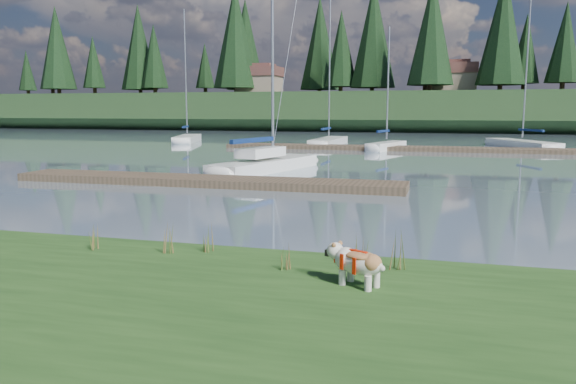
% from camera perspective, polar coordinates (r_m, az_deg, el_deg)
% --- Properties ---
extents(ground, '(200.00, 200.00, 0.00)m').
position_cam_1_polar(ground, '(41.85, 8.44, 4.26)').
color(ground, '#7C92A5').
rests_on(ground, ground).
extents(bank, '(60.00, 9.00, 0.35)m').
position_cam_1_polar(bank, '(8.03, -27.11, -13.02)').
color(bank, '#2A4F1D').
rests_on(bank, ground).
extents(ridge, '(200.00, 20.00, 5.00)m').
position_cam_1_polar(ridge, '(84.58, 12.20, 7.92)').
color(ridge, '#1C3218').
rests_on(ridge, ground).
extents(bulldog, '(1.02, 0.70, 0.60)m').
position_cam_1_polar(bulldog, '(8.53, 7.10, -7.00)').
color(bulldog, silver).
rests_on(bulldog, bank).
extents(sailboat_main, '(3.72, 8.66, 12.28)m').
position_cam_1_polar(sailboat_main, '(27.67, -1.61, 3.12)').
color(sailboat_main, white).
rests_on(sailboat_main, ground).
extents(dock_near, '(16.00, 2.00, 0.30)m').
position_cam_1_polar(dock_near, '(22.58, -8.61, 1.13)').
color(dock_near, '#4C3D2C').
rests_on(dock_near, ground).
extents(dock_far, '(26.00, 2.20, 0.30)m').
position_cam_1_polar(dock_far, '(41.64, 11.18, 4.37)').
color(dock_far, '#4C3D2C').
rests_on(dock_far, ground).
extents(sailboat_bg_0, '(3.96, 8.33, 11.89)m').
position_cam_1_polar(sailboat_bg_0, '(53.12, -10.08, 5.44)').
color(sailboat_bg_0, white).
rests_on(sailboat_bg_0, ground).
extents(sailboat_bg_1, '(1.88, 8.82, 13.02)m').
position_cam_1_polar(sailboat_bg_1, '(47.92, 4.36, 5.23)').
color(sailboat_bg_1, white).
rests_on(sailboat_bg_1, ground).
extents(sailboat_bg_2, '(2.76, 5.85, 8.92)m').
position_cam_1_polar(sailboat_bg_2, '(42.46, 10.23, 4.73)').
color(sailboat_bg_2, white).
rests_on(sailboat_bg_2, ground).
extents(sailboat_bg_3, '(5.35, 8.91, 13.10)m').
position_cam_1_polar(sailboat_bg_3, '(47.88, 22.18, 4.63)').
color(sailboat_bg_3, white).
rests_on(sailboat_bg_3, ground).
extents(weed_0, '(0.17, 0.14, 0.58)m').
position_cam_1_polar(weed_0, '(10.60, -11.90, -4.80)').
color(weed_0, '#475B23').
rests_on(weed_0, bank).
extents(weed_1, '(0.17, 0.14, 0.53)m').
position_cam_1_polar(weed_1, '(10.59, -8.34, -4.85)').
color(weed_1, '#475B23').
rests_on(weed_1, bank).
extents(weed_2, '(0.17, 0.14, 0.64)m').
position_cam_1_polar(weed_2, '(9.45, 7.48, -6.13)').
color(weed_2, '#475B23').
rests_on(weed_2, bank).
extents(weed_3, '(0.17, 0.14, 0.56)m').
position_cam_1_polar(weed_3, '(11.27, -19.25, -4.36)').
color(weed_3, '#475B23').
rests_on(weed_3, bank).
extents(weed_4, '(0.17, 0.14, 0.47)m').
position_cam_1_polar(weed_4, '(9.37, -0.30, -6.66)').
color(weed_4, '#475B23').
rests_on(weed_4, bank).
extents(weed_5, '(0.17, 0.14, 0.71)m').
position_cam_1_polar(weed_5, '(9.48, 11.16, -6.02)').
color(weed_5, '#475B23').
rests_on(weed_5, bank).
extents(mud_lip, '(60.00, 0.50, 0.14)m').
position_cam_1_polar(mud_lip, '(11.50, -12.03, -6.45)').
color(mud_lip, '#33281C').
rests_on(mud_lip, ground).
extents(conifer_0, '(5.72, 5.72, 14.15)m').
position_cam_1_polar(conifer_0, '(99.34, -22.44, 13.40)').
color(conifer_0, '#382619').
rests_on(conifer_0, ridge).
extents(conifer_1, '(4.40, 4.40, 11.30)m').
position_cam_1_polar(conifer_1, '(94.37, -13.45, 13.26)').
color(conifer_1, '#382619').
rests_on(conifer_1, ridge).
extents(conifer_2, '(6.60, 6.60, 16.05)m').
position_cam_1_polar(conifer_2, '(85.63, -5.37, 15.49)').
color(conifer_2, '#382619').
rests_on(conifer_2, ridge).
extents(conifer_3, '(4.84, 4.84, 12.25)m').
position_cam_1_polar(conifer_3, '(85.25, 5.42, 14.30)').
color(conifer_3, '#382619').
rests_on(conifer_3, ridge).
extents(conifer_4, '(6.16, 6.16, 15.10)m').
position_cam_1_polar(conifer_4, '(78.11, 14.40, 15.62)').
color(conifer_4, '#382619').
rests_on(conifer_4, ridge).
extents(conifer_5, '(3.96, 3.96, 10.35)m').
position_cam_1_polar(conifer_5, '(82.38, 23.01, 13.25)').
color(conifer_5, '#382619').
rests_on(conifer_5, ridge).
extents(house_0, '(6.30, 5.30, 4.65)m').
position_cam_1_polar(house_0, '(85.96, -2.92, 11.31)').
color(house_0, gray).
rests_on(house_0, ridge).
extents(house_1, '(6.30, 5.30, 4.65)m').
position_cam_1_polar(house_1, '(82.54, 16.45, 11.11)').
color(house_1, gray).
rests_on(house_1, ridge).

